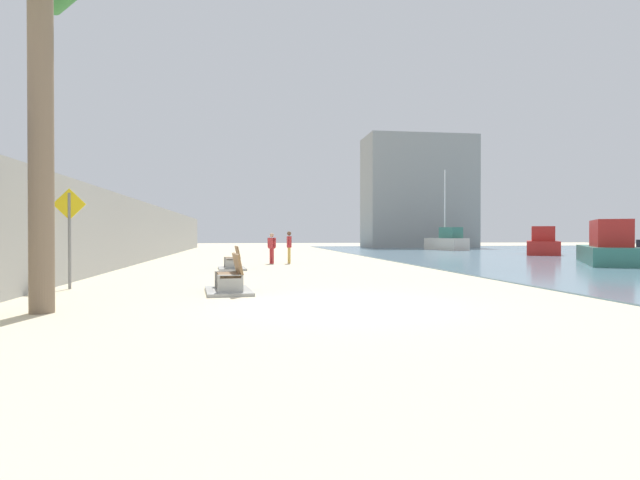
{
  "coord_description": "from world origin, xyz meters",
  "views": [
    {
      "loc": [
        -1.95,
        -10.59,
        1.46
      ],
      "look_at": [
        1.4,
        12.26,
        1.22
      ],
      "focal_mm": 29.42,
      "sensor_mm": 36.0,
      "label": 1
    }
  ],
  "objects": [
    {
      "name": "boat_far_right",
      "position": [
        16.47,
        35.01,
        0.84
      ],
      "size": [
        2.97,
        4.59,
        7.36
      ],
      "color": "beige",
      "rests_on": "water_bay"
    },
    {
      "name": "person_walking",
      "position": [
        -0.55,
        15.63,
        0.88
      ],
      "size": [
        0.41,
        0.4,
        1.53
      ],
      "color": "#B22D33",
      "rests_on": "ground"
    },
    {
      "name": "seawall",
      "position": [
        -7.5,
        18.0,
        1.59
      ],
      "size": [
        0.8,
        64.0,
        3.18
      ],
      "primitive_type": "cube",
      "color": "#9E9E99",
      "rests_on": "ground"
    },
    {
      "name": "harbor_building",
      "position": [
        17.5,
        46.0,
        6.18
      ],
      "size": [
        12.0,
        6.0,
        12.37
      ],
      "primitive_type": "cube",
      "color": "gray",
      "rests_on": "ground"
    },
    {
      "name": "ground_plane",
      "position": [
        0.0,
        18.0,
        0.0
      ],
      "size": [
        120.0,
        120.0,
        0.0
      ],
      "primitive_type": "plane",
      "color": "beige"
    },
    {
      "name": "boat_outer",
      "position": [
        19.12,
        23.95,
        0.77
      ],
      "size": [
        4.61,
        5.9,
        1.99
      ],
      "color": "red",
      "rests_on": "water_bay"
    },
    {
      "name": "boat_mid_bay",
      "position": [
        15.54,
        12.49,
        0.79
      ],
      "size": [
        5.63,
        7.77,
        2.11
      ],
      "color": "#337060",
      "rests_on": "water_bay"
    },
    {
      "name": "bench_near",
      "position": [
        -2.3,
        2.76,
        0.23
      ],
      "size": [
        1.3,
        2.2,
        0.98
      ],
      "color": "#9E9E99",
      "rests_on": "ground"
    },
    {
      "name": "person_standing",
      "position": [
        0.33,
        15.71,
        0.94
      ],
      "size": [
        0.22,
        0.53,
        1.62
      ],
      "color": "gold",
      "rests_on": "ground"
    },
    {
      "name": "pedestrian_sign",
      "position": [
        -6.55,
        4.24,
        1.68
      ],
      "size": [
        0.85,
        0.08,
        2.69
      ],
      "color": "slate",
      "rests_on": "ground"
    },
    {
      "name": "bench_far",
      "position": [
        -2.39,
        11.57,
        0.23
      ],
      "size": [
        1.25,
        2.18,
        0.98
      ],
      "color": "#9E9E99",
      "rests_on": "ground"
    }
  ]
}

